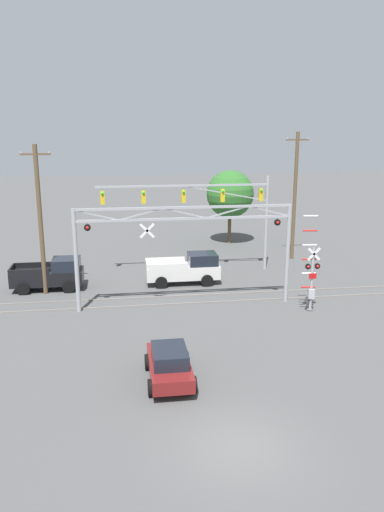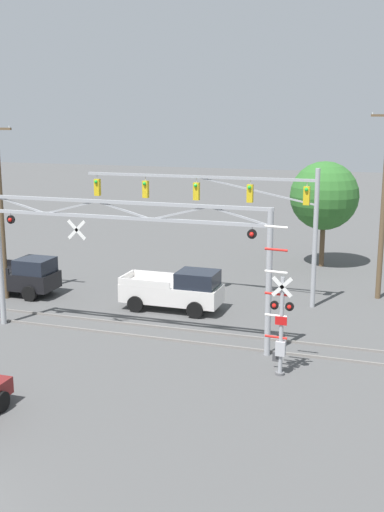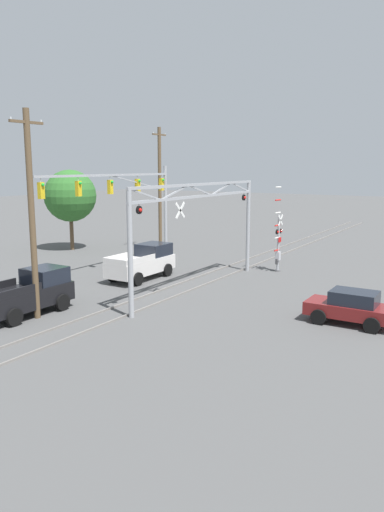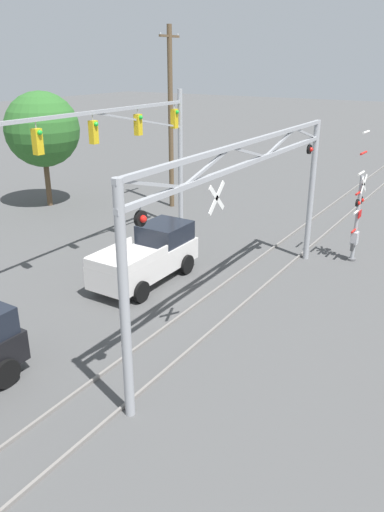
# 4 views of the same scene
# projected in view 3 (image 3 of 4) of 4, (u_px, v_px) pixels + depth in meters

# --- Properties ---
(rail_track_near) EXTENTS (80.00, 0.08, 0.10)m
(rail_track_near) POSITION_uv_depth(u_px,v_px,m) (196.00, 288.00, 28.70)
(rail_track_near) COLOR gray
(rail_track_near) RESTS_ON ground_plane
(rail_track_far) EXTENTS (80.00, 0.08, 0.10)m
(rail_track_far) POSITION_uv_depth(u_px,v_px,m) (175.00, 285.00, 29.44)
(rail_track_far) COLOR gray
(rail_track_far) RESTS_ON ground_plane
(crossing_gantry) EXTENTS (12.75, 0.28, 6.05)m
(crossing_gantry) POSITION_uv_depth(u_px,v_px,m) (200.00, 216.00, 27.80)
(crossing_gantry) COLOR #9EA0A5
(crossing_gantry) RESTS_ON ground_plane
(crossing_signal_mast) EXTENTS (1.16, 0.35, 5.69)m
(crossing_signal_mast) POSITION_uv_depth(u_px,v_px,m) (278.00, 242.00, 33.20)
(crossing_signal_mast) COLOR #9EA0A5
(crossing_signal_mast) RESTS_ON ground_plane
(traffic_signal_span) EXTENTS (12.53, 0.39, 7.01)m
(traffic_signal_span) POSITION_uv_depth(u_px,v_px,m) (134.00, 195.00, 34.18)
(traffic_signal_span) COLOR #9EA0A5
(traffic_signal_span) RESTS_ON ground_plane
(pickup_truck_lead) EXTENTS (4.99, 2.12, 2.08)m
(pickup_truck_lead) POSITION_uv_depth(u_px,v_px,m) (143.00, 262.00, 31.32)
(pickup_truck_lead) COLOR silver
(pickup_truck_lead) RESTS_ON ground_plane
(pickup_truck_following) EXTENTS (4.61, 2.12, 2.08)m
(pickup_truck_following) POSITION_uv_depth(u_px,v_px,m) (29.00, 293.00, 23.75)
(pickup_truck_following) COLOR black
(pickup_truck_following) RESTS_ON ground_plane
(sedan_waiting) EXTENTS (1.95, 3.82, 1.52)m
(sedan_waiting) POSITION_uv_depth(u_px,v_px,m) (351.00, 307.00, 22.23)
(sedan_waiting) COLOR maroon
(sedan_waiting) RESTS_ON ground_plane
(utility_pole_left) EXTENTS (1.80, 0.28, 9.46)m
(utility_pole_left) POSITION_uv_depth(u_px,v_px,m) (32.00, 213.00, 22.38)
(utility_pole_left) COLOR brown
(utility_pole_left) RESTS_ON ground_plane
(utility_pole_right) EXTENTS (1.80, 0.28, 10.11)m
(utility_pole_right) POSITION_uv_depth(u_px,v_px,m) (160.00, 188.00, 41.26)
(utility_pole_right) COLOR brown
(utility_pole_right) RESTS_ON ground_plane
(background_tree_beyond_span) EXTENTS (4.32, 4.32, 6.71)m
(background_tree_beyond_span) POSITION_uv_depth(u_px,v_px,m) (70.00, 196.00, 41.53)
(background_tree_beyond_span) COLOR brown
(background_tree_beyond_span) RESTS_ON ground_plane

